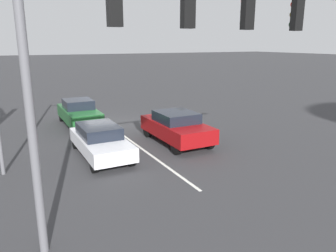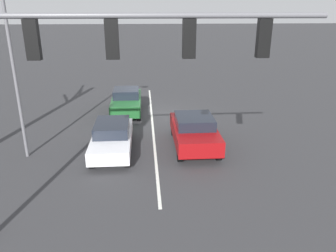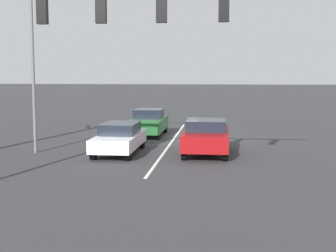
{
  "view_description": "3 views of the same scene",
  "coord_description": "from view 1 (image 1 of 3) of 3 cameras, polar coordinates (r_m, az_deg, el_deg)",
  "views": [
    {
      "loc": [
        5.5,
        18.86,
        4.75
      ],
      "look_at": [
        -0.43,
        7.38,
        1.44
      ],
      "focal_mm": 35.0,
      "sensor_mm": 36.0,
      "label": 1
    },
    {
      "loc": [
        0.44,
        19.79,
        6.29
      ],
      "look_at": [
        -0.58,
        6.23,
        1.36
      ],
      "focal_mm": 35.0,
      "sensor_mm": 36.0,
      "label": 2
    },
    {
      "loc": [
        -2.53,
        25.91,
        3.57
      ],
      "look_at": [
        -0.19,
        5.36,
        1.22
      ],
      "focal_mm": 50.0,
      "sensor_mm": 36.0,
      "label": 3
    }
  ],
  "objects": [
    {
      "name": "lane_stripe_left_divider",
      "position": [
        18.1,
        -8.64,
        -1.01
      ],
      "size": [
        0.12,
        16.56,
        0.01
      ],
      "primitive_type": "cube",
      "color": "silver",
      "rests_on": "ground_plane"
    },
    {
      "name": "ground_plane",
      "position": [
        20.22,
        -10.74,
        0.5
      ],
      "size": [
        240.0,
        240.0,
        0.0
      ],
      "primitive_type": "plane",
      "color": "#333335"
    },
    {
      "name": "car_maroon_leftlane_front",
      "position": [
        15.82,
        1.47,
        -0.12
      ],
      "size": [
        1.95,
        4.3,
        1.52
      ],
      "color": "maroon",
      "rests_on": "ground_plane"
    },
    {
      "name": "traffic_signal_gantry",
      "position": [
        8.18,
        -0.82,
        15.7
      ],
      "size": [
        9.21,
        0.37,
        6.63
      ],
      "color": "slate",
      "rests_on": "ground_plane"
    },
    {
      "name": "car_white_midlane_front",
      "position": [
        14.24,
        -11.72,
        -2.47
      ],
      "size": [
        1.73,
        4.36,
        1.35
      ],
      "color": "silver",
      "rests_on": "ground_plane"
    },
    {
      "name": "car_darkgreen_midlane_second",
      "position": [
        19.83,
        -15.24,
        2.27
      ],
      "size": [
        1.77,
        4.35,
        1.53
      ],
      "color": "#1E5928",
      "rests_on": "ground_plane"
    }
  ]
}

